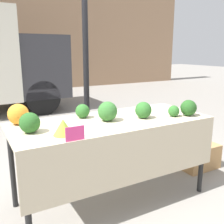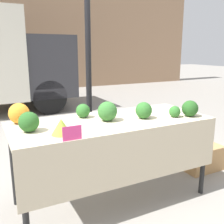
% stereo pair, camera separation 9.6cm
% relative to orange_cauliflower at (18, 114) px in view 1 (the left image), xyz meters
% --- Properties ---
extents(ground_plane, '(40.00, 40.00, 0.00)m').
position_rel_orange_cauliflower_xyz_m(ground_plane, '(0.82, -0.28, -0.95)').
color(ground_plane, gray).
extents(tent_pole, '(0.07, 0.07, 2.35)m').
position_rel_orange_cauliflower_xyz_m(tent_pole, '(0.91, 0.53, 0.23)').
color(tent_pole, black).
rests_on(tent_pole, ground_plane).
extents(market_table, '(1.94, 0.81, 0.85)m').
position_rel_orange_cauliflower_xyz_m(market_table, '(0.82, -0.35, -0.20)').
color(market_table, beige).
rests_on(market_table, ground_plane).
extents(orange_cauliflower, '(0.19, 0.19, 0.19)m').
position_rel_orange_cauliflower_xyz_m(orange_cauliflower, '(0.00, 0.00, 0.00)').
color(orange_cauliflower, orange).
rests_on(orange_cauliflower, market_table).
extents(romanesco_head, '(0.16, 0.16, 0.13)m').
position_rel_orange_cauliflower_xyz_m(romanesco_head, '(0.25, -0.50, -0.03)').
color(romanesco_head, '#93B238').
rests_on(romanesco_head, market_table).
extents(broccoli_head_0, '(0.17, 0.17, 0.17)m').
position_rel_orange_cauliflower_xyz_m(broccoli_head_0, '(0.03, -0.31, -0.01)').
color(broccoli_head_0, '#285B23').
rests_on(broccoli_head_0, market_table).
extents(broccoli_head_1, '(0.17, 0.17, 0.17)m').
position_rel_orange_cauliflower_xyz_m(broccoli_head_1, '(1.60, -0.52, -0.01)').
color(broccoli_head_1, '#23511E').
rests_on(broccoli_head_1, market_table).
extents(broccoli_head_2, '(0.14, 0.14, 0.14)m').
position_rel_orange_cauliflower_xyz_m(broccoli_head_2, '(0.60, -0.07, -0.02)').
color(broccoli_head_2, '#2D6628').
rests_on(broccoli_head_2, market_table).
extents(broccoli_head_3, '(0.19, 0.19, 0.19)m').
position_rel_orange_cauliflower_xyz_m(broccoli_head_3, '(0.77, -0.29, -0.00)').
color(broccoli_head_3, '#336B2D').
rests_on(broccoli_head_3, market_table).
extents(broccoli_head_4, '(0.17, 0.17, 0.17)m').
position_rel_orange_cauliflower_xyz_m(broccoli_head_4, '(1.13, -0.37, -0.01)').
color(broccoli_head_4, '#2D6628').
rests_on(broccoli_head_4, market_table).
extents(broccoli_head_5, '(0.12, 0.12, 0.12)m').
position_rel_orange_cauliflower_xyz_m(broccoli_head_5, '(1.44, -0.47, -0.04)').
color(broccoli_head_5, '#2D6628').
rests_on(broccoli_head_5, market_table).
extents(price_sign, '(0.15, 0.01, 0.11)m').
position_rel_orange_cauliflower_xyz_m(price_sign, '(0.29, -0.67, -0.04)').
color(price_sign, '#E53D84').
rests_on(price_sign, market_table).
extents(produce_crate, '(0.50, 0.32, 0.32)m').
position_rel_orange_cauliflower_xyz_m(produce_crate, '(2.17, -0.20, -0.79)').
color(produce_crate, tan).
rests_on(produce_crate, ground_plane).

